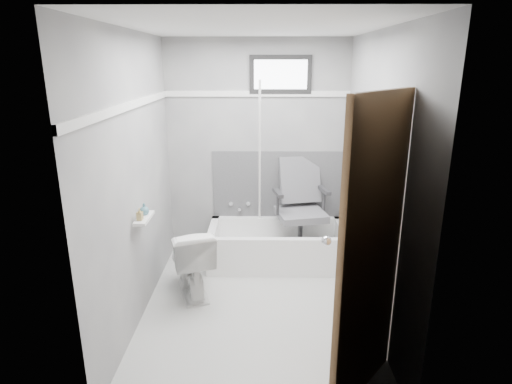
{
  "coord_description": "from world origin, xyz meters",
  "views": [
    {
      "loc": [
        0.04,
        -3.41,
        2.15
      ],
      "look_at": [
        0.0,
        0.35,
        1.0
      ],
      "focal_mm": 30.0,
      "sensor_mm": 36.0,
      "label": 1
    }
  ],
  "objects_px": {
    "office_chair": "(301,208)",
    "soap_bottle_a": "(140,214)",
    "door": "(429,278)",
    "bathtub": "(277,245)",
    "toilet": "(191,260)",
    "soap_bottle_b": "(144,209)"
  },
  "relations": [
    {
      "from": "soap_bottle_a",
      "to": "soap_bottle_b",
      "type": "bearing_deg",
      "value": 90.0
    },
    {
      "from": "office_chair",
      "to": "soap_bottle_a",
      "type": "xyz_separation_m",
      "value": [
        -1.42,
        -1.14,
        0.33
      ]
    },
    {
      "from": "door",
      "to": "soap_bottle_a",
      "type": "xyz_separation_m",
      "value": [
        -1.92,
        1.12,
        -0.03
      ]
    },
    {
      "from": "door",
      "to": "office_chair",
      "type": "bearing_deg",
      "value": 102.44
    },
    {
      "from": "door",
      "to": "soap_bottle_a",
      "type": "bearing_deg",
      "value": 149.75
    },
    {
      "from": "office_chair",
      "to": "soap_bottle_a",
      "type": "height_order",
      "value": "office_chair"
    },
    {
      "from": "toilet",
      "to": "soap_bottle_b",
      "type": "bearing_deg",
      "value": 24.0
    },
    {
      "from": "bathtub",
      "to": "toilet",
      "type": "distance_m",
      "value": 1.08
    },
    {
      "from": "bathtub",
      "to": "soap_bottle_b",
      "type": "bearing_deg",
      "value": -140.92
    },
    {
      "from": "soap_bottle_b",
      "to": "bathtub",
      "type": "bearing_deg",
      "value": 39.08
    },
    {
      "from": "bathtub",
      "to": "door",
      "type": "relative_size",
      "value": 0.75
    },
    {
      "from": "toilet",
      "to": "soap_bottle_a",
      "type": "xyz_separation_m",
      "value": [
        -0.32,
        -0.44,
        0.63
      ]
    },
    {
      "from": "door",
      "to": "soap_bottle_b",
      "type": "bearing_deg",
      "value": 146.73
    },
    {
      "from": "door",
      "to": "toilet",
      "type": "bearing_deg",
      "value": 135.8
    },
    {
      "from": "office_chair",
      "to": "door",
      "type": "bearing_deg",
      "value": -89.61
    },
    {
      "from": "soap_bottle_b",
      "to": "office_chair",
      "type": "bearing_deg",
      "value": 35.13
    },
    {
      "from": "soap_bottle_a",
      "to": "bathtub",
      "type": "bearing_deg",
      "value": 42.98
    },
    {
      "from": "toilet",
      "to": "door",
      "type": "xyz_separation_m",
      "value": [
        1.6,
        -1.56,
        0.66
      ]
    },
    {
      "from": "soap_bottle_a",
      "to": "door",
      "type": "bearing_deg",
      "value": -30.25
    },
    {
      "from": "office_chair",
      "to": "soap_bottle_b",
      "type": "bearing_deg",
      "value": -156.91
    },
    {
      "from": "bathtub",
      "to": "toilet",
      "type": "relative_size",
      "value": 2.18
    },
    {
      "from": "toilet",
      "to": "soap_bottle_a",
      "type": "height_order",
      "value": "soap_bottle_a"
    }
  ]
}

